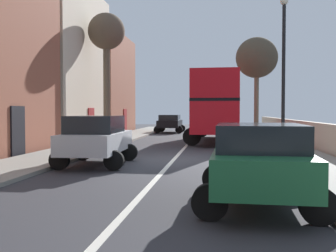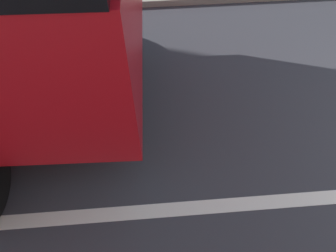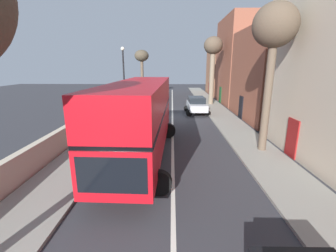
% 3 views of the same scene
% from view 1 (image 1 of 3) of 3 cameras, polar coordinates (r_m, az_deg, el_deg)
% --- Properties ---
extents(ground_plane, '(84.00, 84.00, 0.00)m').
position_cam_1_polar(ground_plane, '(15.69, 0.88, -4.77)').
color(ground_plane, '#333338').
extents(road_centre_line, '(0.16, 54.00, 0.01)m').
position_cam_1_polar(road_centre_line, '(15.69, 0.88, -4.76)').
color(road_centre_line, silver).
rests_on(road_centre_line, ground).
extents(sidewalk_left, '(2.60, 60.00, 0.12)m').
position_cam_1_polar(sidewalk_left, '(16.92, -15.90, -4.14)').
color(sidewalk_left, gray).
rests_on(sidewalk_left, ground).
extents(sidewalk_right, '(2.60, 60.00, 0.12)m').
position_cam_1_polar(sidewalk_right, '(15.92, 18.76, -4.57)').
color(sidewalk_right, gray).
rests_on(sidewalk_right, ground).
extents(double_decker_bus, '(3.81, 10.86, 4.06)m').
position_cam_1_polar(double_decker_bus, '(25.42, 7.14, 3.16)').
color(double_decker_bus, red).
rests_on(double_decker_bus, ground).
extents(parked_car_silver_left_1, '(2.51, 4.12, 1.73)m').
position_cam_1_polar(parked_car_silver_left_1, '(14.10, -10.18, -1.63)').
color(parked_car_silver_left_1, '#B7BABF').
rests_on(parked_car_silver_left_1, ground).
extents(parked_car_black_left_2, '(2.51, 4.34, 1.58)m').
position_cam_1_polar(parked_car_black_left_2, '(35.31, 0.28, 0.53)').
color(parked_car_black_left_2, black).
rests_on(parked_car_black_left_2, ground).
extents(parked_car_green_right_3, '(2.52, 4.02, 1.63)m').
position_cam_1_polar(parked_car_green_right_3, '(8.07, 12.87, -4.67)').
color(parked_car_green_right_3, '#1E6038').
rests_on(parked_car_green_right_3, ground).
extents(street_tree_left_2, '(2.29, 2.29, 7.88)m').
position_cam_1_polar(street_tree_left_2, '(25.72, -8.78, 12.52)').
color(street_tree_left_2, brown).
rests_on(street_tree_left_2, sidewalk_left).
extents(street_tree_right_3, '(3.32, 3.32, 7.67)m').
position_cam_1_polar(street_tree_right_3, '(33.02, 12.56, 9.40)').
color(street_tree_right_3, brown).
rests_on(street_tree_right_3, sidewalk_right).
extents(lamppost_right, '(0.32, 0.32, 6.31)m').
position_cam_1_polar(lamppost_right, '(16.79, 16.19, 8.62)').
color(lamppost_right, black).
rests_on(lamppost_right, sidewalk_right).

